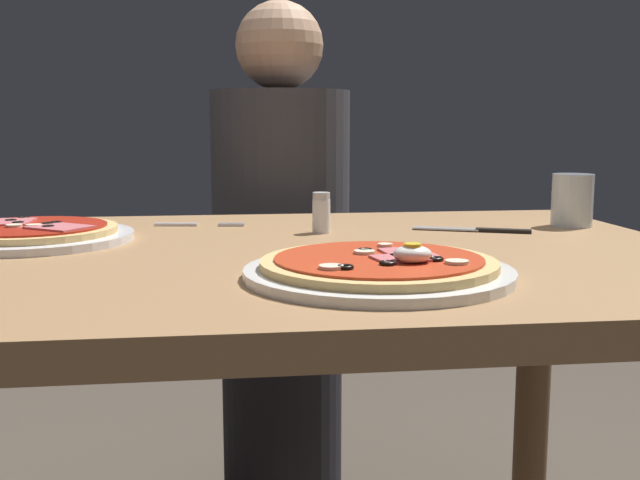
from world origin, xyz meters
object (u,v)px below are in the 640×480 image
Objects in this scene: fork at (192,224)px; diner_person at (281,271)px; water_glass_near at (572,204)px; knife at (480,230)px; salt_shaker at (321,213)px; dining_table at (254,321)px; pizza_across_left at (30,234)px; pizza_foreground at (379,268)px.

diner_person reaches higher than fork.
water_glass_near is 0.49× the size of knife.
salt_shaker reaches higher than knife.
diner_person is at bearing 82.30° from dining_table.
salt_shaker is at bearing -176.99° from water_glass_near.
diner_person reaches higher than knife.
diner_person reaches higher than water_glass_near.
salt_shaker is (0.12, 0.16, 0.14)m from dining_table.
pizza_across_left is 0.28m from fork.
pizza_foreground is 2.01× the size of fork.
fork is at bearing 164.35° from knife.
fork reaches higher than dining_table.
pizza_across_left reaches higher than dining_table.
fork is 0.84× the size of knife.
dining_table is 0.24m from salt_shaker.
dining_table is 0.42m from knife.
pizza_across_left is 4.63× the size of salt_shaker.
pizza_foreground reaches higher than knife.
pizza_foreground is 1.02× the size of pizza_across_left.
dining_table is 4.19× the size of pizza_across_left.
water_glass_near is at bearing 43.30° from pizza_foreground.
knife is at bearing 20.31° from dining_table.
dining_table is at bearing 122.76° from pizza_foreground.
knife is at bearing -166.14° from water_glass_near.
diner_person is (-0.04, 0.91, -0.18)m from pizza_foreground.
salt_shaker is at bearing 92.72° from diner_person.
diner_person reaches higher than pizza_across_left.
water_glass_near is 0.08× the size of diner_person.
diner_person is (-0.29, 0.56, -0.17)m from knife.
pizza_foreground is 4.73× the size of salt_shaker.
pizza_across_left is at bearing 143.89° from pizza_foreground.
salt_shaker reaches higher than pizza_foreground.
salt_shaker is at bearing 4.26° from pizza_across_left.
pizza_across_left is (-0.33, 0.13, 0.12)m from dining_table.
pizza_across_left is at bearing -148.59° from fork.
dining_table is 19.40× the size of salt_shaker.
pizza_foreground is at bearing -36.11° from pizza_across_left.
water_glass_near is (0.43, 0.40, 0.03)m from pizza_foreground.
knife is 2.80× the size of salt_shaker.
diner_person is (-0.47, 0.51, -0.21)m from water_glass_near.
pizza_foreground is 0.38m from salt_shaker.
salt_shaker is 0.57m from diner_person.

